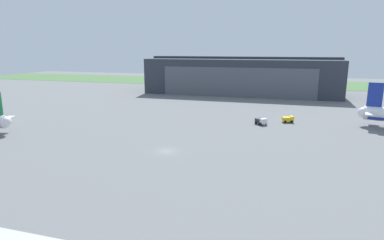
% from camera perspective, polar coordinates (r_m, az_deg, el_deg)
% --- Properties ---
extents(ground_plane, '(440.00, 440.00, 0.00)m').
position_cam_1_polar(ground_plane, '(76.94, -4.46, -5.50)').
color(ground_plane, slate).
extents(grass_field_strip, '(440.00, 56.00, 0.08)m').
position_cam_1_polar(grass_field_strip, '(232.32, 9.99, 6.51)').
color(grass_field_strip, '#496F3F').
rests_on(grass_field_strip, ground_plane).
extents(maintenance_hangar, '(99.27, 34.96, 19.54)m').
position_cam_1_polar(maintenance_hangar, '(177.98, 8.79, 7.75)').
color(maintenance_hangar, '#2D333D').
rests_on(maintenance_hangar, ground_plane).
extents(ops_van, '(3.91, 3.02, 2.10)m').
position_cam_1_polar(ops_van, '(110.20, 16.63, 0.15)').
color(ops_van, yellow).
rests_on(ops_van, ground_plane).
extents(stair_truck, '(4.05, 3.99, 2.12)m').
position_cam_1_polar(stair_truck, '(105.01, 12.12, -0.17)').
color(stair_truck, silver).
rests_on(stair_truck, ground_plane).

